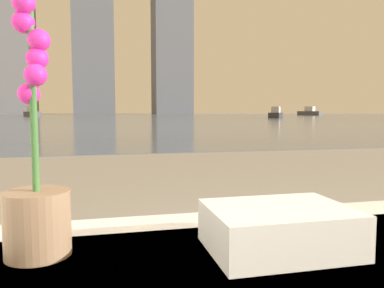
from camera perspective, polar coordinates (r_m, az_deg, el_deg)
name	(u,v)px	position (r m, az deg, el deg)	size (l,w,h in m)	color
potted_orchid	(36,192)	(0.71, -22.62, -6.75)	(0.11, 0.11, 0.45)	#8C6B4C
towel_stack	(279,228)	(0.72, 13.08, -12.42)	(0.26, 0.19, 0.08)	silver
harbor_water	(108,116)	(61.84, -12.72, 4.12)	(180.00, 110.00, 0.01)	slate
harbor_boat_1	(32,113)	(64.08, -23.19, 4.39)	(3.21, 4.62, 1.65)	#4C4C51
harbor_boat_2	(310,112)	(83.10, 17.50, 4.65)	(4.04, 5.09, 1.85)	#4C4C51
harbor_boat_4	(276,114)	(47.00, 12.64, 4.50)	(3.12, 3.77, 1.38)	#2D2D33
skyline_tower_1	(15,25)	(122.74, -25.30, 16.02)	(8.86, 13.87, 50.59)	slate
skyline_tower_3	(171,12)	(123.65, -3.16, 19.46)	(11.49, 12.31, 63.52)	slate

